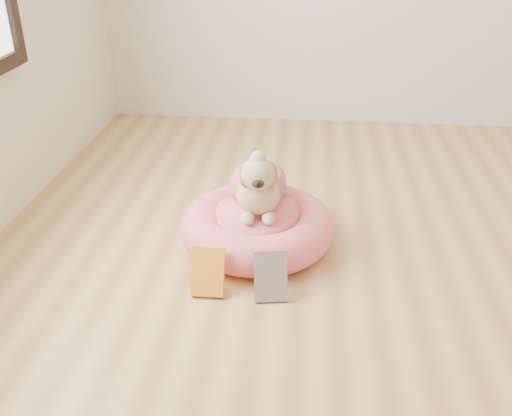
# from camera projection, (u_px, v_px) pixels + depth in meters

# --- Properties ---
(pet_bed) EXTENTS (0.64, 0.64, 0.16)m
(pet_bed) POSITION_uv_depth(u_px,v_px,m) (257.00, 227.00, 2.36)
(pet_bed) COLOR #FB627F
(pet_bed) RESTS_ON floor
(dog) EXTENTS (0.31, 0.42, 0.30)m
(dog) POSITION_uv_depth(u_px,v_px,m) (258.00, 174.00, 2.26)
(dog) COLOR brown
(dog) RESTS_ON pet_bed
(book_yellow) EXTENTS (0.12, 0.11, 0.16)m
(book_yellow) POSITION_uv_depth(u_px,v_px,m) (208.00, 272.00, 2.06)
(book_yellow) COLOR yellow
(book_yellow) RESTS_ON floor
(book_white) EXTENTS (0.13, 0.11, 0.17)m
(book_white) POSITION_uv_depth(u_px,v_px,m) (271.00, 276.00, 2.03)
(book_white) COLOR silver
(book_white) RESTS_ON floor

